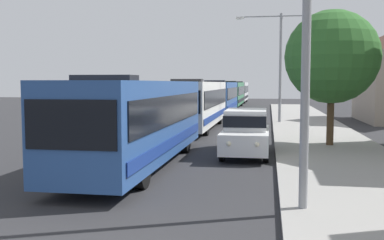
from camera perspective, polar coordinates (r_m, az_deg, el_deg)
The scene contains 8 objects.
bus_lead at distance 16.28m, azimuth -6.70°, elevation 0.15°, with size 2.58×11.49×3.21m.
bus_second_in_line at distance 29.24m, azimuth 0.68°, elevation 2.21°, with size 2.58×12.41×3.21m.
bus_middle at distance 42.40m, azimuth 3.51°, elevation 2.99°, with size 2.58×12.30×3.21m.
bus_fourth_in_line at distance 55.50m, azimuth 4.99°, elevation 3.39°, with size 2.58×11.84×3.21m.
bus_rear at distance 68.73m, azimuth 5.91°, elevation 3.64°, with size 2.58×10.66×3.21m.
white_suv at distance 18.44m, azimuth 6.89°, elevation -1.37°, with size 1.86×4.64×1.90m.
streetlamp_mid at distance 33.24m, azimuth 11.22°, elevation 8.15°, with size 6.45×0.28×7.82m.
roadside_tree at distance 21.36m, azimuth 17.38°, elevation 7.66°, with size 4.23×4.23×6.12m.
Camera 1 is at (3.30, -5.84, 2.99)m, focal length 41.89 mm.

